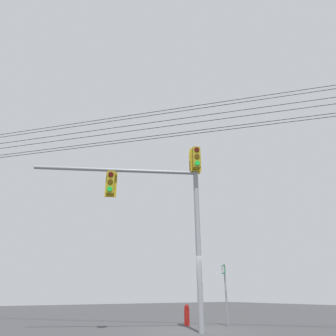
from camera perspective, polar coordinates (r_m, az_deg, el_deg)
ground_plane at (r=12.21m, az=4.13°, el=-28.58°), size 60.00×60.00×0.00m
signal_mast_assembly at (r=11.85m, az=0.26°, el=-4.69°), size 6.04×3.50×6.86m
route_sign_primary at (r=14.05m, az=10.89°, el=-21.56°), size 0.13×0.30×2.43m
fire_hydrant at (r=13.98m, az=3.61°, el=-26.20°), size 0.25×0.29×0.81m
overhead_wire_span at (r=13.64m, az=0.88°, el=8.66°), size 13.77×15.97×1.82m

